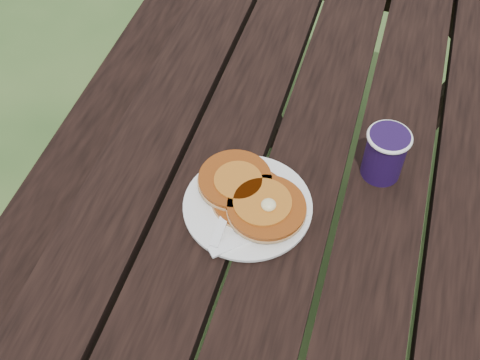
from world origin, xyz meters
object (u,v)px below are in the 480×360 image
(pancake_stack, at_px, (251,195))
(plate, at_px, (248,206))
(coffee_cup, at_px, (385,152))
(picnic_table, at_px, (298,248))

(pancake_stack, bearing_deg, plate, -108.09)
(plate, bearing_deg, coffee_cup, 35.11)
(picnic_table, bearing_deg, plate, -112.34)
(plate, height_order, coffee_cup, coffee_cup)
(picnic_table, distance_m, pancake_stack, 0.45)
(plate, relative_size, coffee_cup, 2.19)
(picnic_table, relative_size, pancake_stack, 8.98)
(picnic_table, distance_m, plate, 0.44)
(plate, bearing_deg, pancake_stack, 71.91)
(picnic_table, xyz_separation_m, coffee_cup, (0.13, -0.04, 0.44))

